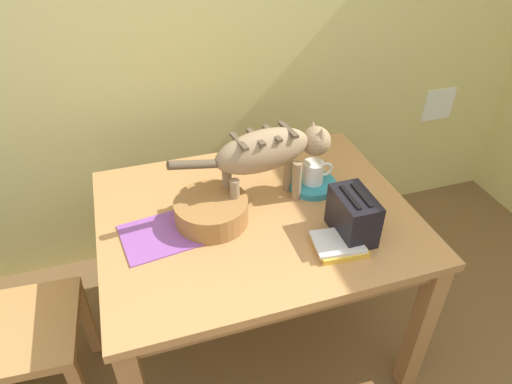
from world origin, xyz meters
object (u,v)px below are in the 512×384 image
at_px(dining_table, 256,230).
at_px(wooden_chair_far, 6,329).
at_px(toaster, 353,216).
at_px(coffee_mug, 314,172).
at_px(magazine, 161,235).
at_px(wicker_basket, 211,211).
at_px(cat, 271,152).
at_px(book_stack, 339,245).
at_px(saucer_bowl, 312,184).

xyz_separation_m(dining_table, wooden_chair_far, (-0.98, -0.03, -0.20)).
bearing_deg(toaster, coffee_mug, 92.89).
relative_size(coffee_mug, toaster, 0.65).
relative_size(magazine, toaster, 1.39).
bearing_deg(coffee_mug, wooden_chair_far, -174.63).
bearing_deg(wicker_basket, wooden_chair_far, -177.75).
height_order(cat, magazine, cat).
relative_size(magazine, wicker_basket, 1.01).
xyz_separation_m(book_stack, wooden_chair_far, (-1.20, 0.25, -0.31)).
xyz_separation_m(magazine, book_stack, (0.59, -0.25, 0.01)).
distance_m(wicker_basket, wooden_chair_far, 0.88).
height_order(cat, book_stack, cat).
bearing_deg(cat, wicker_basket, -85.12).
distance_m(dining_table, toaster, 0.41).
bearing_deg(toaster, saucer_bowl, 93.57).
height_order(saucer_bowl, coffee_mug, coffee_mug).
bearing_deg(coffee_mug, toaster, -87.11).
bearing_deg(wicker_basket, saucer_bowl, 10.95).
distance_m(dining_table, magazine, 0.38).
bearing_deg(book_stack, coffee_mug, 80.90).
relative_size(saucer_bowl, coffee_mug, 1.52).
bearing_deg(book_stack, magazine, 156.54).
bearing_deg(coffee_mug, book_stack, -99.10).
distance_m(magazine, wicker_basket, 0.20).
distance_m(cat, saucer_bowl, 0.29).
bearing_deg(cat, coffee_mug, 89.85).
bearing_deg(dining_table, wicker_basket, 178.57).
height_order(saucer_bowl, magazine, saucer_bowl).
bearing_deg(cat, book_stack, 14.45).
bearing_deg(magazine, cat, 3.13).
relative_size(dining_table, wicker_basket, 4.33).
relative_size(wicker_basket, wooden_chair_far, 0.29).
distance_m(cat, coffee_mug, 0.25).
distance_m(book_stack, wooden_chair_far, 1.26).
bearing_deg(dining_table, book_stack, -51.74).
xyz_separation_m(toaster, wooden_chair_far, (-1.27, 0.19, -0.38)).
relative_size(cat, magazine, 2.33).
height_order(dining_table, toaster, toaster).
bearing_deg(toaster, dining_table, 143.08).
relative_size(saucer_bowl, magazine, 0.71).
height_order(dining_table, magazine, magazine).
height_order(book_stack, wooden_chair_far, wooden_chair_far).
height_order(magazine, book_stack, book_stack).
bearing_deg(cat, saucer_bowl, 90.00).
bearing_deg(saucer_bowl, wicker_basket, -169.05).
xyz_separation_m(dining_table, saucer_bowl, (0.27, 0.09, 0.10)).
bearing_deg(wooden_chair_far, coffee_mug, 98.92).
xyz_separation_m(magazine, toaster, (0.66, -0.20, 0.08)).
distance_m(coffee_mug, toaster, 0.31).
bearing_deg(wooden_chair_far, magazine, 94.08).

